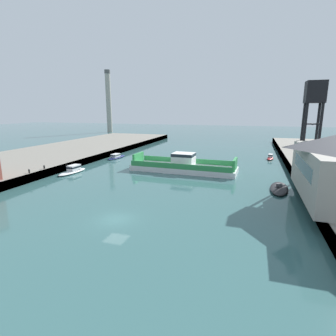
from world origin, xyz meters
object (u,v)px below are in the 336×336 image
(moored_boat_near_right, at_px, (73,170))
(chain_ferry, at_px, (183,166))
(smokestack_distant_a, at_px, (109,100))
(crane_tower, at_px, (314,104))
(moored_boat_mid_right, at_px, (270,157))
(moored_boat_near_left, at_px, (279,188))
(moored_boat_mid_left, at_px, (116,156))

(moored_boat_near_right, bearing_deg, chain_ferry, 21.79)
(moored_boat_near_right, xyz_separation_m, smokestack_distant_a, (-44.48, 92.76, 17.63))
(crane_tower, bearing_deg, smokestack_distant_a, 135.54)
(chain_ferry, xyz_separation_m, moored_boat_mid_right, (18.36, 20.47, -0.66))
(moored_boat_mid_right, distance_m, smokestack_distant_a, 107.10)
(smokestack_distant_a, bearing_deg, moored_boat_near_left, -47.79)
(crane_tower, bearing_deg, chain_ferry, 172.64)
(crane_tower, relative_size, smokestack_distant_a, 0.46)
(moored_boat_near_left, xyz_separation_m, crane_tower, (4.69, 5.57, 13.47))
(moored_boat_near_left, distance_m, moored_boat_near_right, 39.66)
(moored_boat_mid_left, bearing_deg, moored_boat_mid_right, 15.71)
(moored_boat_near_right, distance_m, moored_boat_mid_right, 49.20)
(moored_boat_near_left, distance_m, moored_boat_mid_right, 29.00)
(chain_ferry, height_order, smokestack_distant_a, smokestack_distant_a)
(moored_boat_near_right, height_order, moored_boat_mid_left, moored_boat_near_right)
(moored_boat_near_right, relative_size, moored_boat_mid_left, 0.98)
(moored_boat_near_left, relative_size, smokestack_distant_a, 0.25)
(chain_ferry, distance_m, moored_boat_mid_left, 23.10)
(chain_ferry, relative_size, moored_boat_mid_right, 4.30)
(moored_boat_mid_right, height_order, crane_tower, crane_tower)
(chain_ferry, xyz_separation_m, moored_boat_near_left, (18.28, -8.53, -0.87))
(moored_boat_mid_left, xyz_separation_m, moored_boat_mid_right, (39.46, 11.10, 0.03))
(chain_ferry, relative_size, crane_tower, 1.42)
(smokestack_distant_a, bearing_deg, chain_ferry, -51.97)
(crane_tower, bearing_deg, moored_boat_mid_right, 101.13)
(moored_boat_near_right, relative_size, smokestack_distant_a, 0.22)
(moored_boat_near_left, bearing_deg, smokestack_distant_a, 132.21)
(chain_ferry, height_order, moored_boat_mid_right, chain_ferry)
(chain_ferry, bearing_deg, moored_boat_mid_right, 48.11)
(moored_boat_mid_left, distance_m, smokestack_distant_a, 88.99)
(moored_boat_near_right, distance_m, crane_tower, 46.59)
(chain_ferry, distance_m, crane_tower, 26.37)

